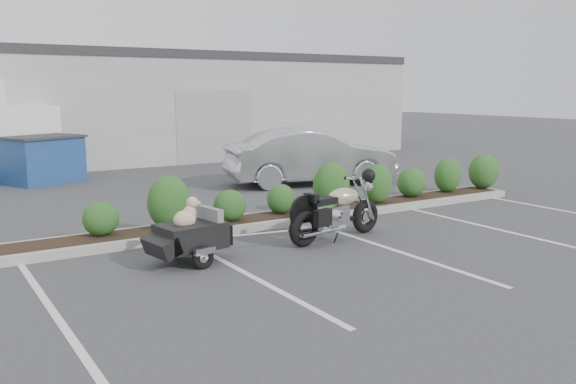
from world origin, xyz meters
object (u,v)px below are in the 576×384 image
motorcycle (337,212)px  pet_trailer (190,235)px  sedan (311,157)px  dumpster (44,159)px

motorcycle → pet_trailer: (-2.79, 0.02, -0.06)m
motorcycle → pet_trailer: motorcycle is taller
pet_trailer → sedan: size_ratio=0.37×
sedan → dumpster: 7.60m
motorcycle → dumpster: size_ratio=0.90×
motorcycle → sedan: sedan is taller
motorcycle → sedan: bearing=50.7°
sedan → dumpster: bearing=70.2°
pet_trailer → dumpster: dumpster is taller
sedan → dumpster: (-6.29, 4.25, -0.10)m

